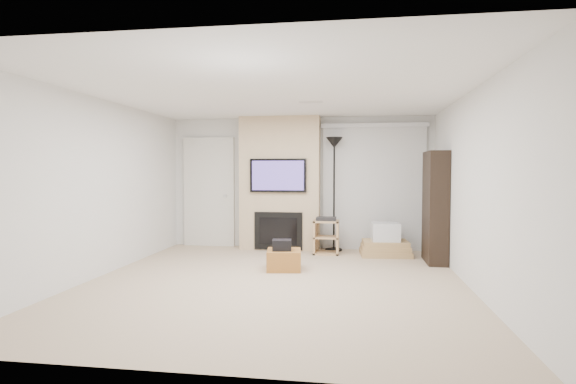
# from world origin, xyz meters

# --- Properties ---
(floor) EXTENTS (5.00, 5.50, 0.00)m
(floor) POSITION_xyz_m (0.00, 0.00, 0.00)
(floor) COLOR #C3A98B
(floor) RESTS_ON ground
(ceiling) EXTENTS (5.00, 5.50, 0.00)m
(ceiling) POSITION_xyz_m (0.00, 0.00, 2.50)
(ceiling) COLOR white
(ceiling) RESTS_ON wall_back
(wall_back) EXTENTS (5.00, 0.00, 2.50)m
(wall_back) POSITION_xyz_m (0.00, 2.75, 1.25)
(wall_back) COLOR silver
(wall_back) RESTS_ON ground
(wall_front) EXTENTS (5.00, 0.00, 2.50)m
(wall_front) POSITION_xyz_m (0.00, -2.75, 1.25)
(wall_front) COLOR silver
(wall_front) RESTS_ON ground
(wall_left) EXTENTS (0.00, 5.50, 2.50)m
(wall_left) POSITION_xyz_m (-2.50, 0.00, 1.25)
(wall_left) COLOR silver
(wall_left) RESTS_ON ground
(wall_right) EXTENTS (0.00, 5.50, 2.50)m
(wall_right) POSITION_xyz_m (2.50, 0.00, 1.25)
(wall_right) COLOR silver
(wall_right) RESTS_ON ground
(hvac_vent) EXTENTS (0.35, 0.18, 0.01)m
(hvac_vent) POSITION_xyz_m (0.40, 0.80, 2.50)
(hvac_vent) COLOR silver
(hvac_vent) RESTS_ON ceiling
(ottoman) EXTENTS (0.56, 0.56, 0.30)m
(ottoman) POSITION_xyz_m (0.00, 0.77, 0.15)
(ottoman) COLOR #A5692C
(ottoman) RESTS_ON floor
(black_bag) EXTENTS (0.31, 0.26, 0.16)m
(black_bag) POSITION_xyz_m (-0.02, 0.73, 0.38)
(black_bag) COLOR black
(black_bag) RESTS_ON ottoman
(fireplace_wall) EXTENTS (1.50, 0.47, 2.50)m
(fireplace_wall) POSITION_xyz_m (-0.35, 2.54, 1.24)
(fireplace_wall) COLOR #CFB188
(fireplace_wall) RESTS_ON floor
(entry_door) EXTENTS (1.02, 0.11, 2.14)m
(entry_door) POSITION_xyz_m (-1.80, 2.71, 1.05)
(entry_door) COLOR silver
(entry_door) RESTS_ON floor
(vertical_blinds) EXTENTS (1.98, 0.10, 2.37)m
(vertical_blinds) POSITION_xyz_m (1.40, 2.70, 1.27)
(vertical_blinds) COLOR silver
(vertical_blinds) RESTS_ON floor
(floor_lamp) EXTENTS (0.31, 0.31, 2.10)m
(floor_lamp) POSITION_xyz_m (0.67, 2.50, 1.66)
(floor_lamp) COLOR black
(floor_lamp) RESTS_ON floor
(av_stand) EXTENTS (0.45, 0.38, 0.66)m
(av_stand) POSITION_xyz_m (0.55, 2.16, 0.35)
(av_stand) COLOR tan
(av_stand) RESTS_ON floor
(box_stack) EXTENTS (0.90, 0.70, 0.57)m
(box_stack) POSITION_xyz_m (1.59, 2.15, 0.22)
(box_stack) COLOR tan
(box_stack) RESTS_ON floor
(bookshelf) EXTENTS (0.30, 0.80, 1.80)m
(bookshelf) POSITION_xyz_m (2.34, 1.67, 0.90)
(bookshelf) COLOR black
(bookshelf) RESTS_ON floor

